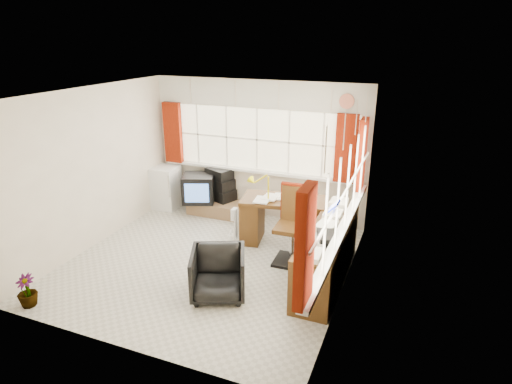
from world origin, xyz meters
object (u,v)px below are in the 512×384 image
(task_chair, at_px, (294,221))
(office_chair, at_px, (218,274))
(credenza, at_px, (327,254))
(mini_fridge, at_px, (166,187))
(tv_bench, at_px, (225,209))
(desk, at_px, (283,218))
(radiator, at_px, (246,230))
(crt_tv, at_px, (199,188))
(desk_lamp, at_px, (268,183))

(task_chair, bearing_deg, office_chair, -115.49)
(credenza, xyz_separation_m, mini_fridge, (-3.53, 1.46, 0.02))
(credenza, height_order, tv_bench, credenza)
(task_chair, xyz_separation_m, mini_fridge, (-2.94, 1.07, -0.21))
(mini_fridge, bearing_deg, task_chair, -19.95)
(desk, height_order, radiator, desk)
(desk, bearing_deg, task_chair, -55.24)
(mini_fridge, bearing_deg, tv_bench, 2.85)
(radiator, distance_m, crt_tv, 1.56)
(task_chair, height_order, mini_fridge, task_chair)
(desk, xyz_separation_m, office_chair, (-0.30, -1.76, -0.11))
(task_chair, distance_m, tv_bench, 2.09)
(credenza, bearing_deg, tv_bench, 146.29)
(mini_fridge, bearing_deg, desk_lamp, -18.03)
(desk, distance_m, crt_tv, 1.94)
(credenza, height_order, mini_fridge, credenza)
(desk_lamp, relative_size, task_chair, 0.37)
(desk_lamp, relative_size, radiator, 0.76)
(desk_lamp, xyz_separation_m, task_chair, (0.51, -0.28, -0.45))
(desk_lamp, xyz_separation_m, radiator, (-0.35, -0.06, -0.84))
(office_chair, xyz_separation_m, mini_fridge, (-2.32, 2.37, 0.09))
(crt_tv, bearing_deg, credenza, -27.11)
(task_chair, relative_size, tv_bench, 0.84)
(office_chair, xyz_separation_m, radiator, (-0.25, 1.51, -0.08))
(radiator, bearing_deg, task_chair, -13.82)
(task_chair, xyz_separation_m, radiator, (-0.87, 0.21, -0.39))
(office_chair, distance_m, crt_tv, 2.80)
(tv_bench, distance_m, crt_tv, 0.63)
(radiator, relative_size, mini_fridge, 0.70)
(desk_lamp, height_order, task_chair, desk_lamp)
(desk, distance_m, desk_lamp, 0.70)
(desk, height_order, desk_lamp, desk_lamp)
(desk_lamp, relative_size, office_chair, 0.62)
(desk_lamp, height_order, office_chair, desk_lamp)
(credenza, distance_m, mini_fridge, 3.82)
(radiator, bearing_deg, desk_lamp, 10.35)
(desk_lamp, relative_size, crt_tv, 0.61)
(office_chair, distance_m, credenza, 1.52)
(radiator, height_order, credenza, credenza)
(radiator, xyz_separation_m, crt_tv, (-1.31, 0.81, 0.28))
(task_chair, bearing_deg, tv_bench, 146.21)
(tv_bench, height_order, crt_tv, crt_tv)
(task_chair, bearing_deg, desk, 124.76)
(radiator, bearing_deg, credenza, -22.52)
(desk_lamp, distance_m, crt_tv, 1.90)
(office_chair, height_order, crt_tv, crt_tv)
(office_chair, height_order, tv_bench, office_chair)
(task_chair, xyz_separation_m, credenza, (0.59, -0.39, -0.23))
(desk_lamp, bearing_deg, task_chair, -28.37)
(desk_lamp, xyz_separation_m, office_chair, (-0.11, -1.58, -0.75))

